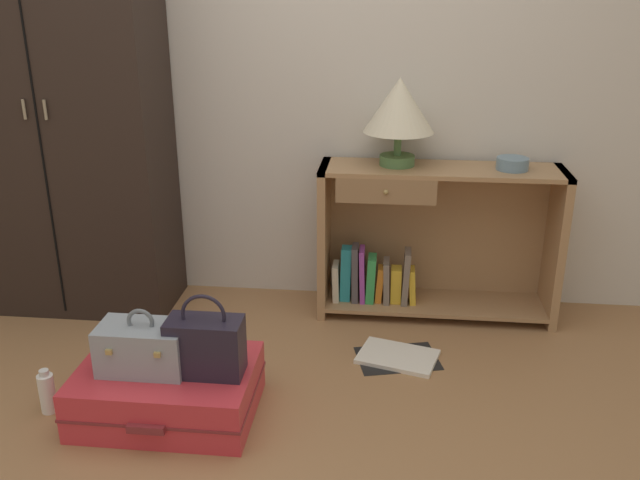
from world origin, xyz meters
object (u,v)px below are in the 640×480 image
Objects in this scene: suitcase_large at (168,390)px; bottle at (47,392)px; table_lamp at (399,108)px; wardrobe at (59,101)px; bowl at (512,164)px; train_case at (143,347)px; handbag at (205,345)px; bookshelf at (426,243)px; open_book_on_floor at (398,357)px.

bottle is at bearing -174.90° from suitcase_large.
bottle is at bearing -141.63° from table_lamp.
wardrobe is at bearing 106.42° from bottle.
wardrobe is at bearing -178.53° from bowl.
train_case is (-0.94, -1.05, -0.75)m from table_lamp.
table_lamp reaches higher than handbag.
handbag is 1.75× the size of bottle.
bookshelf is at bearing 50.41° from handbag.
train_case is at bearing -132.06° from table_lamp.
bookshelf reaches higher than suitcase_large.
open_book_on_floor is (0.73, 0.53, -0.32)m from handbag.
table_lamp is at bearing 93.89° from open_book_on_floor.
bookshelf is at bearing 43.29° from train_case.
bottle is (-0.65, -0.02, -0.24)m from handbag.
open_book_on_floor is at bearing -103.93° from bookshelf.
wardrobe is 2.20m from bowl.
suitcase_large is 2.09× the size of handbag.
open_book_on_floor is at bearing -136.15° from bowl.
table_lamp is 2.23× the size of bottle.
handbag is at bearing 0.13° from train_case.
table_lamp is 1.45m from handbag.
suitcase_large is (-1.41, -1.00, -0.70)m from bowl.
suitcase_large is (-0.87, -1.03, -0.95)m from table_lamp.
train_case is 0.25m from handbag.
wardrobe reaches higher than handbag.
wardrobe is 1.93m from bookshelf.
table_lamp is at bearing 56.23° from handbag.
train_case is at bearing -151.48° from open_book_on_floor.
bowl is 1.68m from handbag.
wardrobe is at bearing 125.82° from train_case.
train_case is (-1.49, -1.02, -0.50)m from bowl.
table_lamp is at bearing 177.39° from bowl.
open_book_on_floor is at bearing 35.89° from handbag.
suitcase_large is at bearing 173.29° from handbag.
wardrobe reaches higher than open_book_on_floor.
handbag is 0.80× the size of open_book_on_floor.
bookshelf reaches higher than train_case.
table_lamp reaches higher than train_case.
wardrobe is at bearing 129.22° from suitcase_large.
open_book_on_floor is (0.98, 0.53, -0.29)m from train_case.
bowl reaches higher than open_book_on_floor.
bottle is 0.46× the size of open_book_on_floor.
bookshelf is 1.87m from bottle.
handbag is at bearing -144.11° from open_book_on_floor.
open_book_on_floor is (-0.13, -0.51, -0.37)m from bookshelf.
bowl is 0.46× the size of handbag.
train_case is (-1.10, -1.04, -0.07)m from bookshelf.
wardrobe is at bearing 165.50° from open_book_on_floor.
table_lamp reaches higher than bowl.
bookshelf is 0.69m from table_lamp.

